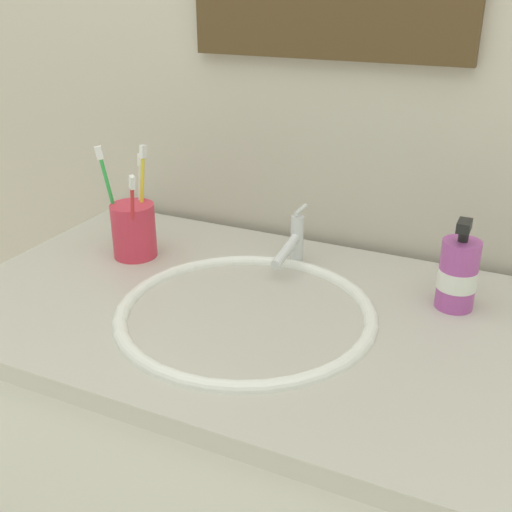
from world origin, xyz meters
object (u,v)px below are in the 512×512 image
Objects in this scene: faucet at (295,243)px; toothbrush_green at (110,194)px; toothbrush_white at (140,196)px; toothbrush_red at (132,213)px; soap_dispenser at (458,274)px; toothbrush_yellow at (142,193)px; toothbrush_cup at (134,231)px.

faucet is 0.36m from toothbrush_green.
toothbrush_white reaches higher than toothbrush_red.
toothbrush_red is 1.11× the size of soap_dispenser.
toothbrush_yellow is at bearing 35.84° from toothbrush_green.
toothbrush_red is 0.07m from toothbrush_green.
toothbrush_green reaches higher than toothbrush_white.
toothbrush_white is (-0.00, 0.03, 0.06)m from toothbrush_cup.
toothbrush_red is at bearing -171.56° from soap_dispenser.
soap_dispenser reaches higher than faucet.
toothbrush_green is (-0.05, -0.03, 0.00)m from toothbrush_yellow.
toothbrush_cup is 0.07m from toothbrush_red.
toothbrush_yellow is 0.58m from soap_dispenser.
soap_dispenser is at bearing 2.71° from toothbrush_yellow.
toothbrush_white is 1.08× the size of toothbrush_red.
toothbrush_white is at bearing 93.57° from toothbrush_cup.
toothbrush_white is (-0.30, -0.06, 0.06)m from faucet.
toothbrush_green is at bearing -174.40° from soap_dispenser.
faucet is 0.31m from toothbrush_cup.
faucet is 0.30m from toothbrush_yellow.
toothbrush_yellow reaches higher than soap_dispenser.
toothbrush_white is at bearing 112.77° from toothbrush_red.
toothbrush_yellow is at bearing -167.65° from faucet.
toothbrush_red reaches higher than toothbrush_cup.
toothbrush_red is (0.03, -0.06, -0.01)m from toothbrush_white.
toothbrush_green reaches higher than soap_dispenser.
toothbrush_yellow reaches higher than toothbrush_white.
faucet is 1.37× the size of toothbrush_cup.
toothbrush_cup is 0.07m from toothbrush_white.
toothbrush_yellow is at bearing 71.17° from toothbrush_cup.
toothbrush_cup is 0.07m from toothbrush_yellow.
faucet is at bearing 173.09° from soap_dispenser.
toothbrush_white is 1.20× the size of soap_dispenser.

